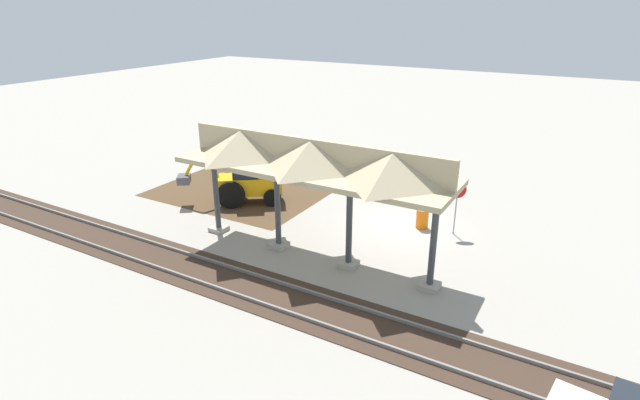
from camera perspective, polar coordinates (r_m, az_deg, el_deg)
ground_plane at (r=23.40m, az=9.44°, el=-2.97°), size 120.00×120.00×0.00m
dirt_work_zone at (r=27.81m, az=-8.92°, el=1.08°), size 9.00×7.00×0.01m
platform_canopy at (r=18.85m, az=-0.96°, el=4.79°), size 11.05×3.20×4.90m
rail_tracks at (r=17.12m, az=-0.32°, el=-12.35°), size 60.00×2.58×0.15m
stop_sign at (r=22.45m, az=15.39°, el=0.38°), size 0.67×0.41×2.47m
backhoe at (r=25.70m, az=-8.31°, el=2.39°), size 4.86×4.00×2.82m
dirt_mound at (r=29.53m, az=-9.88°, el=2.22°), size 4.45×4.45×1.77m
traffic_barrel at (r=23.23m, az=11.61°, el=-2.10°), size 0.56×0.56×0.90m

